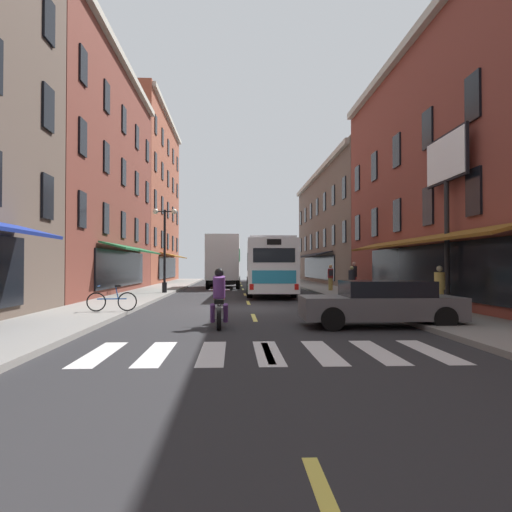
% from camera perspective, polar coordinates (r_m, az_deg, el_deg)
% --- Properties ---
extents(ground_plane, '(34.80, 80.00, 0.10)m').
position_cam_1_polar(ground_plane, '(19.76, -0.66, -6.32)').
color(ground_plane, '#28282B').
extents(lane_centre_dashes, '(0.14, 73.90, 0.01)m').
position_cam_1_polar(lane_centre_dashes, '(19.50, -0.63, -6.22)').
color(lane_centre_dashes, '#DBCC4C').
rests_on(lane_centre_dashes, ground).
extents(crosswalk_near, '(7.10, 2.80, 0.01)m').
position_cam_1_polar(crosswalk_near, '(9.84, 1.40, -11.24)').
color(crosswalk_near, silver).
rests_on(crosswalk_near, ground).
extents(sidewalk_left, '(3.00, 80.00, 0.14)m').
position_cam_1_polar(sidewalk_left, '(20.41, -17.53, -5.76)').
color(sidewalk_left, gray).
rests_on(sidewalk_left, ground).
extents(sidewalk_right, '(3.00, 80.00, 0.14)m').
position_cam_1_polar(sidewalk_right, '(20.80, 15.89, -5.68)').
color(sidewalk_right, gray).
rests_on(sidewalk_right, ground).
extents(storefront_row_right, '(9.44, 79.90, 12.29)m').
position_cam_1_polar(storefront_row_right, '(24.11, 27.71, 8.05)').
color(storefront_row_right, brown).
rests_on(storefront_row_right, ground).
extents(billboard_sign, '(0.40, 3.27, 6.39)m').
position_cam_1_polar(billboard_sign, '(19.18, 21.45, 8.92)').
color(billboard_sign, black).
rests_on(billboard_sign, sidewalk_right).
extents(transit_bus, '(2.86, 11.13, 3.25)m').
position_cam_1_polar(transit_bus, '(29.17, 1.52, -1.20)').
color(transit_bus, white).
rests_on(transit_bus, ground).
extents(box_truck, '(2.58, 7.58, 3.97)m').
position_cam_1_polar(box_truck, '(37.55, -3.79, -0.67)').
color(box_truck, white).
rests_on(box_truck, ground).
extents(sedan_near, '(2.04, 4.42, 1.39)m').
position_cam_1_polar(sedan_near, '(46.03, -3.73, -2.42)').
color(sedan_near, silver).
rests_on(sedan_near, ground).
extents(sedan_mid, '(4.45, 2.04, 1.31)m').
position_cam_1_polar(sedan_mid, '(14.26, 14.48, -5.35)').
color(sedan_mid, '#515154').
rests_on(sedan_mid, ground).
extents(motorcycle_rider, '(0.62, 2.07, 1.66)m').
position_cam_1_polar(motorcycle_rider, '(13.79, -4.35, -5.39)').
color(motorcycle_rider, black).
rests_on(motorcycle_rider, ground).
extents(bicycle_near, '(1.71, 0.48, 0.91)m').
position_cam_1_polar(bicycle_near, '(17.72, -16.55, -5.07)').
color(bicycle_near, black).
rests_on(bicycle_near, sidewalk_left).
extents(pedestrian_near, '(0.36, 0.51, 1.63)m').
position_cam_1_polar(pedestrian_near, '(31.79, 8.75, -2.45)').
color(pedestrian_near, '#B29947').
rests_on(pedestrian_near, sidewalk_right).
extents(pedestrian_mid, '(0.36, 0.36, 1.59)m').
position_cam_1_polar(pedestrian_mid, '(18.01, 20.76, -3.55)').
color(pedestrian_mid, '#B29947').
rests_on(pedestrian_mid, sidewalk_right).
extents(pedestrian_far, '(0.36, 0.36, 1.84)m').
position_cam_1_polar(pedestrian_far, '(30.74, 11.45, -2.31)').
color(pedestrian_far, maroon).
rests_on(pedestrian_far, sidewalk_right).
extents(pedestrian_rear, '(0.36, 0.36, 1.58)m').
position_cam_1_polar(pedestrian_rear, '(26.44, 11.19, -2.83)').
color(pedestrian_rear, maroon).
rests_on(pedestrian_rear, sidewalk_right).
extents(street_lamp_twin, '(1.42, 0.32, 4.98)m').
position_cam_1_polar(street_lamp_twin, '(29.30, -10.68, 1.17)').
color(street_lamp_twin, black).
rests_on(street_lamp_twin, sidewalk_left).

